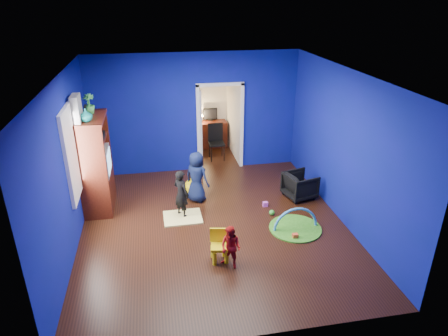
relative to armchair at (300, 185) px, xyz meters
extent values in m
cube|color=black|center=(-2.03, -0.83, -0.28)|extent=(5.00, 5.50, 0.01)
cube|color=white|center=(-2.03, -0.83, 2.62)|extent=(5.00, 5.50, 0.01)
cube|color=navy|center=(-2.03, 1.92, 1.17)|extent=(5.00, 0.02, 2.90)
cube|color=navy|center=(-2.03, -3.58, 1.17)|extent=(5.00, 0.02, 2.90)
cube|color=navy|center=(-4.53, -0.83, 1.17)|extent=(0.02, 5.50, 2.90)
cube|color=navy|center=(0.47, -0.83, 1.17)|extent=(0.02, 5.50, 2.90)
imported|color=black|center=(0.00, 0.00, 0.00)|extent=(0.75, 0.74, 0.57)
imported|color=black|center=(-2.60, -0.33, 0.21)|extent=(0.41, 0.43, 0.99)
imported|color=#0F173A|center=(-2.22, 0.26, 0.27)|extent=(0.64, 0.62, 1.11)
imported|color=red|center=(-1.96, -2.10, 0.09)|extent=(0.46, 0.46, 0.75)
imported|color=#0D5E68|center=(-4.25, 0.05, 1.80)|extent=(0.28, 0.28, 0.24)
imported|color=green|center=(-4.25, 0.57, 1.87)|extent=(0.22, 0.22, 0.39)
cube|color=#3D160A|center=(-4.25, 0.35, 0.70)|extent=(0.58, 1.14, 1.96)
cube|color=silver|center=(-4.21, 0.35, 0.74)|extent=(0.46, 0.70, 0.54)
cube|color=#F2E07A|center=(-2.60, -0.43, -0.27)|extent=(0.76, 0.61, 0.03)
sphere|color=yellow|center=(-2.27, 0.51, -0.08)|extent=(0.40, 0.40, 0.40)
cube|color=yellow|center=(-2.11, -1.90, -0.03)|extent=(0.33, 0.33, 0.50)
cylinder|color=#4AA224|center=(-0.53, -1.21, -0.27)|extent=(0.99, 0.99, 0.03)
torus|color=#3F8CD8|center=(-0.53, -1.21, -0.26)|extent=(0.88, 0.09, 0.88)
cube|color=white|center=(-4.51, -0.48, 1.27)|extent=(0.03, 0.95, 1.55)
cube|color=slate|center=(-4.40, 0.07, 0.97)|extent=(0.14, 0.42, 2.40)
cube|color=white|center=(-1.43, 1.92, 0.77)|extent=(1.16, 0.10, 2.10)
cube|color=#3D140A|center=(-1.43, 3.43, 0.09)|extent=(0.88, 0.44, 0.75)
cube|color=black|center=(-1.43, 3.55, 0.67)|extent=(0.40, 0.05, 0.32)
sphere|color=#FFD88C|center=(-1.71, 3.49, 0.65)|extent=(0.14, 0.14, 0.14)
cube|color=black|center=(-1.43, 2.47, 0.18)|extent=(0.40, 0.40, 0.92)
cube|color=white|center=(-1.43, 3.54, 1.74)|extent=(0.88, 0.24, 0.04)
cube|color=#EA4B27|center=(-0.64, -1.52, -0.23)|extent=(0.10, 0.08, 0.10)
sphere|color=blue|center=(-0.14, 0.06, -0.23)|extent=(0.11, 0.11, 0.11)
sphere|color=green|center=(-0.81, -0.63, -0.23)|extent=(0.11, 0.11, 0.11)
cube|color=#D24EC5|center=(-0.85, -0.27, -0.23)|extent=(0.10, 0.08, 0.10)
camera|label=1|loc=(-3.04, -7.34, 3.88)|focal=32.00mm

